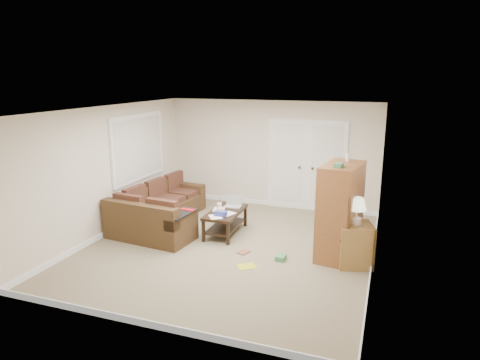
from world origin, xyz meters
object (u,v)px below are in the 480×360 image
at_px(tv_armoire, 340,211).
at_px(side_cabinet, 355,241).
at_px(sectional_sofa, 159,213).
at_px(coffee_table, 226,221).

height_order(tv_armoire, side_cabinet, tv_armoire).
xyz_separation_m(sectional_sofa, coffee_table, (1.44, 0.12, -0.05)).
relative_size(coffee_table, side_cabinet, 1.01).
bearing_deg(sectional_sofa, coffee_table, 10.95).
distance_m(sectional_sofa, coffee_table, 1.45).
bearing_deg(side_cabinet, coffee_table, 148.41).
height_order(sectional_sofa, tv_armoire, tv_armoire).
height_order(coffee_table, side_cabinet, side_cabinet).
bearing_deg(tv_armoire, coffee_table, 179.20).
xyz_separation_m(coffee_table, side_cabinet, (2.52, -0.64, 0.16)).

